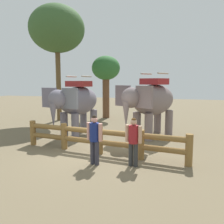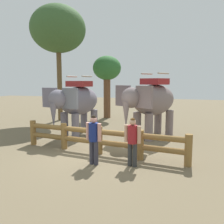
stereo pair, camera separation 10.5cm
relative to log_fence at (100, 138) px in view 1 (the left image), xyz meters
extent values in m
plane|color=brown|center=(0.00, -0.23, -0.60)|extent=(60.00, 60.00, 0.00)
cylinder|color=brown|center=(-3.19, 0.36, -0.08)|extent=(0.24, 0.24, 1.05)
cylinder|color=brown|center=(-1.59, 0.18, -0.08)|extent=(0.24, 0.24, 1.05)
cylinder|color=brown|center=(0.00, 0.00, -0.08)|extent=(0.24, 0.24, 1.05)
cylinder|color=brown|center=(1.59, -0.18, -0.08)|extent=(0.24, 0.24, 1.05)
cylinder|color=brown|center=(3.19, -0.36, -0.08)|extent=(0.24, 0.24, 1.05)
cylinder|color=brown|center=(0.00, 0.00, -0.15)|extent=(6.40, 0.93, 0.20)
cylinder|color=brown|center=(0.00, 0.00, 0.25)|extent=(6.40, 0.93, 0.20)
cylinder|color=slate|center=(-1.94, 1.90, 0.00)|extent=(0.36, 0.36, 1.22)
cylinder|color=slate|center=(-2.60, 2.03, 0.00)|extent=(0.36, 0.36, 1.22)
cylinder|color=slate|center=(-1.63, 3.52, 0.00)|extent=(0.36, 0.36, 1.22)
cylinder|color=slate|center=(-2.29, 3.64, 0.00)|extent=(0.36, 0.36, 1.22)
ellipsoid|color=slate|center=(-2.12, 2.77, 1.14)|extent=(1.70, 2.91, 1.42)
ellipsoid|color=slate|center=(-2.42, 1.18, 1.32)|extent=(0.93, 1.04, 0.87)
cube|color=slate|center=(-1.82, 1.18, 1.37)|extent=(0.82, 0.27, 0.91)
cube|color=slate|center=(-2.98, 1.40, 1.37)|extent=(0.82, 0.27, 0.91)
cone|color=slate|center=(-2.48, 0.87, 0.63)|extent=(0.32, 0.32, 1.11)
cube|color=maroon|center=(-2.12, 2.77, 2.00)|extent=(1.19, 1.09, 0.28)
cylinder|color=#A59E8C|center=(-1.66, 2.68, 2.36)|extent=(0.22, 0.82, 0.07)
cylinder|color=#A59E8C|center=(-2.57, 2.86, 2.36)|extent=(0.22, 0.82, 0.07)
cylinder|color=slate|center=(1.45, 2.56, 0.03)|extent=(0.38, 0.38, 1.27)
cylinder|color=slate|center=(0.84, 2.89, 0.03)|extent=(0.38, 0.38, 1.27)
cylinder|color=slate|center=(2.27, 4.07, 0.03)|extent=(0.38, 0.38, 1.27)
cylinder|color=slate|center=(1.65, 4.40, 0.03)|extent=(0.38, 0.38, 1.27)
ellipsoid|color=slate|center=(1.55, 3.48, 1.22)|extent=(2.47, 3.12, 1.48)
ellipsoid|color=slate|center=(0.75, 1.99, 1.41)|extent=(1.16, 1.22, 0.90)
cube|color=slate|center=(1.35, 1.80, 1.46)|extent=(0.81, 0.51, 0.95)
cube|color=slate|center=(0.27, 2.38, 1.46)|extent=(0.81, 0.51, 0.95)
cone|color=slate|center=(0.59, 1.69, 0.68)|extent=(0.34, 0.34, 1.16)
cube|color=maroon|center=(1.55, 3.48, 2.11)|extent=(1.40, 1.35, 0.30)
cylinder|color=#A59E8C|center=(1.98, 3.25, 2.49)|extent=(0.47, 0.79, 0.07)
cylinder|color=#A59E8C|center=(1.12, 3.71, 2.49)|extent=(0.47, 0.79, 0.07)
cylinder|color=#32313F|center=(0.32, -1.15, -0.21)|extent=(0.15, 0.15, 0.78)
cylinder|color=#32313F|center=(0.15, -1.11, -0.21)|extent=(0.15, 0.15, 0.78)
cylinder|color=navy|center=(0.24, -1.13, 0.48)|extent=(0.38, 0.38, 0.60)
cylinder|color=tan|center=(0.46, -1.18, 0.49)|extent=(0.13, 0.13, 0.57)
cylinder|color=tan|center=(0.02, -1.08, 0.49)|extent=(0.13, 0.13, 0.57)
sphere|color=tan|center=(0.24, -1.13, 0.89)|extent=(0.22, 0.22, 0.22)
sphere|color=black|center=(0.24, -1.13, 0.95)|extent=(0.17, 0.17, 0.17)
cylinder|color=#2E3031|center=(1.56, -0.92, -0.23)|extent=(0.14, 0.14, 0.76)
cylinder|color=#2E3031|center=(1.40, -0.89, -0.23)|extent=(0.14, 0.14, 0.76)
cylinder|color=maroon|center=(1.48, -0.91, 0.44)|extent=(0.35, 0.35, 0.58)
cylinder|color=tan|center=(1.69, -0.95, 0.46)|extent=(0.12, 0.12, 0.55)
cylinder|color=tan|center=(1.26, -0.87, 0.46)|extent=(0.12, 0.12, 0.55)
sphere|color=tan|center=(1.48, -0.91, 0.84)|extent=(0.21, 0.21, 0.21)
sphere|color=#593819|center=(1.48, -0.91, 0.89)|extent=(0.16, 0.16, 0.16)
cylinder|color=brown|center=(-5.41, 6.48, 2.00)|extent=(0.33, 0.33, 5.21)
ellipsoid|color=#37592C|center=(-5.41, 6.48, 5.63)|extent=(3.72, 3.72, 3.17)
cylinder|color=brown|center=(-2.64, 8.57, 0.96)|extent=(0.51, 0.51, 3.14)
ellipsoid|color=#2C642D|center=(-2.64, 8.57, 3.10)|extent=(2.08, 2.08, 1.77)
camera|label=1|loc=(2.99, -8.09, 2.11)|focal=37.71mm
camera|label=2|loc=(3.09, -8.06, 2.11)|focal=37.71mm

